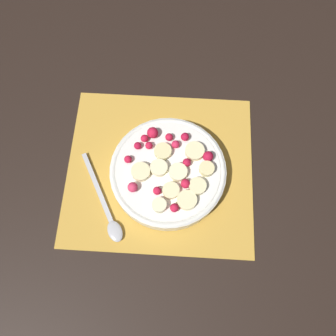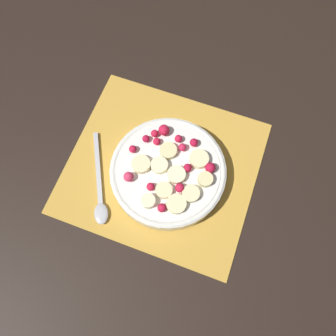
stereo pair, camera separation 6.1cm
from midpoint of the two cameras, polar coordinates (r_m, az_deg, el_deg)
The scene contains 4 objects.
ground_plane at distance 0.66m, azimuth -4.05°, elevation -0.60°, with size 3.00×3.00×0.00m, color black.
placemat at distance 0.66m, azimuth -4.07°, elevation -0.52°, with size 0.37×0.34×0.01m.
fruit_bowl at distance 0.63m, azimuth -2.70°, elevation -1.00°, with size 0.22×0.22×0.06m.
spoon at distance 0.64m, azimuth -13.13°, elevation -8.13°, with size 0.11×0.18×0.01m.
Camera 1 is at (0.03, -0.22, 0.62)m, focal length 35.00 mm.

